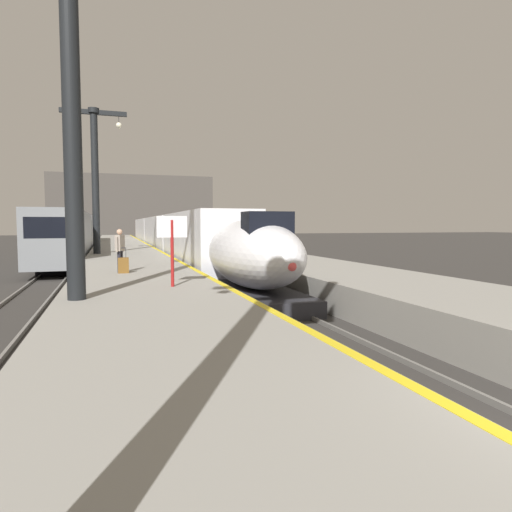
# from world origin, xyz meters

# --- Properties ---
(platform_left) EXTENTS (4.80, 110.00, 1.05)m
(platform_left) POSITION_xyz_m (-4.05, 24.75, 0.53)
(platform_left) COLOR gray
(platform_left) RESTS_ON ground
(platform_right) EXTENTS (4.80, 110.00, 1.05)m
(platform_right) POSITION_xyz_m (4.05, 24.75, 0.53)
(platform_right) COLOR gray
(platform_right) RESTS_ON ground
(platform_left_safety_stripe) EXTENTS (0.20, 107.80, 0.01)m
(platform_left_safety_stripe) POSITION_xyz_m (-1.77, 24.75, 1.05)
(platform_left_safety_stripe) COLOR yellow
(platform_left_safety_stripe) RESTS_ON platform_left
(rail_main_left) EXTENTS (0.08, 110.00, 0.12)m
(rail_main_left) POSITION_xyz_m (-0.75, 27.50, 0.06)
(rail_main_left) COLOR slate
(rail_main_left) RESTS_ON ground
(rail_main_right) EXTENTS (0.08, 110.00, 0.12)m
(rail_main_right) POSITION_xyz_m (0.75, 27.50, 0.06)
(rail_main_right) COLOR slate
(rail_main_right) RESTS_ON ground
(rail_secondary_left) EXTENTS (0.08, 110.00, 0.12)m
(rail_secondary_left) POSITION_xyz_m (-8.85, 27.50, 0.06)
(rail_secondary_left) COLOR slate
(rail_secondary_left) RESTS_ON ground
(rail_secondary_right) EXTENTS (0.08, 110.00, 0.12)m
(rail_secondary_right) POSITION_xyz_m (-7.35, 27.50, 0.06)
(rail_secondary_right) COLOR slate
(rail_secondary_right) RESTS_ON ground
(highspeed_train_main) EXTENTS (2.92, 57.87, 3.60)m
(highspeed_train_main) POSITION_xyz_m (0.00, 37.25, 1.95)
(highspeed_train_main) COLOR silver
(highspeed_train_main) RESTS_ON ground
(regional_train_adjacent) EXTENTS (2.85, 36.60, 3.80)m
(regional_train_adjacent) POSITION_xyz_m (-8.10, 40.18, 2.13)
(regional_train_adjacent) COLOR gray
(regional_train_adjacent) RESTS_ON ground
(station_column_mid) EXTENTS (4.00, 0.68, 10.26)m
(station_column_mid) POSITION_xyz_m (-5.90, 8.83, 7.14)
(station_column_mid) COLOR black
(station_column_mid) RESTS_ON platform_left
(station_column_far) EXTENTS (4.00, 0.68, 9.11)m
(station_column_far) POSITION_xyz_m (-5.90, 27.24, 6.53)
(station_column_far) COLOR black
(station_column_far) RESTS_ON platform_left
(passenger_near_edge) EXTENTS (0.38, 0.51, 1.69)m
(passenger_near_edge) POSITION_xyz_m (-4.73, 14.92, 2.04)
(passenger_near_edge) COLOR #23232D
(passenger_near_edge) RESTS_ON platform_left
(rolling_suitcase) EXTENTS (0.40, 0.22, 0.98)m
(rolling_suitcase) POSITION_xyz_m (-4.62, 14.80, 1.35)
(rolling_suitcase) COLOR brown
(rolling_suitcase) RESTS_ON platform_left
(departure_info_board) EXTENTS (0.90, 0.10, 2.12)m
(departure_info_board) POSITION_xyz_m (-3.32, 10.44, 2.56)
(departure_info_board) COLOR maroon
(departure_info_board) RESTS_ON platform_left
(terminus_back_wall) EXTENTS (36.00, 2.00, 14.00)m
(terminus_back_wall) POSITION_xyz_m (0.00, 102.00, 7.00)
(terminus_back_wall) COLOR #4C4742
(terminus_back_wall) RESTS_ON ground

